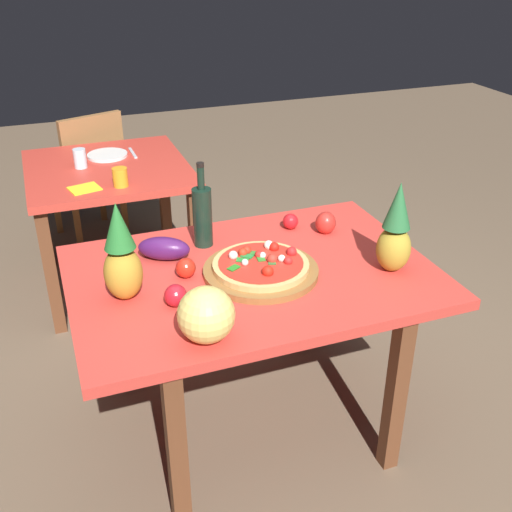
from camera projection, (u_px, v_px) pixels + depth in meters
ground_plane at (252, 419)px, 2.59m from camera, size 10.00×10.00×0.00m
display_table at (252, 290)px, 2.29m from camera, size 1.33×0.91×0.72m
background_table at (109, 186)px, 3.30m from camera, size 0.84×0.87×0.72m
dining_chair at (89, 169)px, 3.90m from camera, size 0.51×0.51×0.85m
pizza_board at (261, 271)px, 2.23m from camera, size 0.42×0.42×0.02m
pizza at (261, 264)px, 2.22m from camera, size 0.35×0.35×0.06m
wine_bottle at (202, 215)px, 2.38m from camera, size 0.08×0.08×0.34m
pineapple_left at (395, 232)px, 2.19m from camera, size 0.13×0.13×0.34m
pineapple_right at (121, 257)px, 2.02m from camera, size 0.13×0.13×0.35m
melon at (206, 315)px, 1.84m from camera, size 0.18×0.18×0.18m
bell_pepper at (326, 223)px, 2.52m from camera, size 0.09×0.09×0.09m
eggplant at (164, 248)px, 2.31m from camera, size 0.22×0.17×0.09m
tomato_by_bottle at (186, 268)px, 2.20m from camera, size 0.07×0.07×0.07m
tomato_beside_pepper at (290, 221)px, 2.56m from camera, size 0.07×0.07×0.07m
tomato_at_corner at (176, 295)px, 2.03m from camera, size 0.08×0.08×0.08m
drinking_glass_juice at (120, 177)px, 2.98m from camera, size 0.07×0.07×0.09m
drinking_glass_water at (80, 158)px, 3.21m from camera, size 0.07×0.07×0.10m
dinner_plate at (107, 155)px, 3.38m from camera, size 0.22×0.22×0.02m
fork_utensil at (82, 159)px, 3.34m from camera, size 0.03×0.18×0.01m
knife_utensil at (133, 153)px, 3.43m from camera, size 0.02×0.18×0.01m
napkin_folded at (84, 189)px, 2.96m from camera, size 0.16×0.15×0.01m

